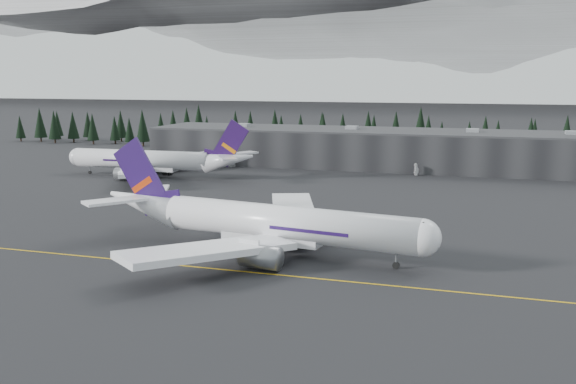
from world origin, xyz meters
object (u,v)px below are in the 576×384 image
(jet_main, at_px, (258,221))
(gse_vehicle_b, at_px, (416,173))
(gse_vehicle_a, at_px, (232,165))
(jet_parked, at_px, (157,160))
(terminal, at_px, (380,148))

(jet_main, bearing_deg, gse_vehicle_b, 88.23)
(gse_vehicle_b, bearing_deg, gse_vehicle_a, -112.39)
(jet_main, bearing_deg, jet_parked, 137.64)
(jet_parked, relative_size, gse_vehicle_b, 15.69)
(jet_main, xyz_separation_m, jet_parked, (-58.85, 70.76, -0.26))
(terminal, bearing_deg, jet_main, -91.17)
(gse_vehicle_a, distance_m, gse_vehicle_b, 61.96)
(jet_main, distance_m, jet_parked, 92.03)
(jet_parked, relative_size, gse_vehicle_a, 11.57)
(gse_vehicle_a, bearing_deg, jet_main, -92.92)
(jet_main, bearing_deg, terminal, 96.72)
(terminal, relative_size, jet_main, 2.48)
(terminal, height_order, gse_vehicle_a, terminal)
(gse_vehicle_a, bearing_deg, gse_vehicle_b, -27.69)
(terminal, height_order, jet_parked, jet_parked)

